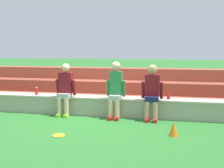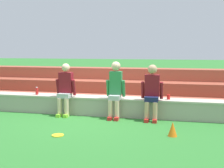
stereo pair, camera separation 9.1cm
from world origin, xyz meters
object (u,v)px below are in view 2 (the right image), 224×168
Objects in this scene: sports_cone at (173,129)px; person_far_left at (65,88)px; person_center at (152,91)px; plastic_cup_middle at (168,97)px; person_left_of_center at (115,88)px; frisbee at (58,135)px; water_bottle_center_gap at (37,91)px.

person_far_left is at bearing 155.95° from sports_cone.
person_far_left is 2.25m from person_center.
plastic_cup_middle is (0.39, 0.25, -0.18)m from person_center.
person_left_of_center is at bearing 179.33° from person_center.
person_center reaches higher than frisbee.
person_center is 5.53× the size of frisbee.
water_bottle_center_gap is at bearing 126.79° from frisbee.
person_far_left is at bearing -174.94° from plastic_cup_middle.
frisbee is 2.31m from sports_cone.
water_bottle_center_gap is at bearing 158.76° from sports_cone.
plastic_cup_middle reaches higher than frisbee.
frisbee is at bearing -115.74° from person_left_of_center.
person_left_of_center is 5.78× the size of frisbee.
sports_cone is (2.26, 0.48, 0.14)m from frisbee.
person_far_left reaches higher than plastic_cup_middle.
water_bottle_center_gap is 3.98m from sports_cone.
person_left_of_center reaches higher than person_center.
sports_cone is (2.77, -1.24, -0.58)m from person_far_left.
plastic_cup_middle is at bearing 32.60° from person_center.
person_left_of_center reaches higher than person_far_left.
person_far_left is at bearing 179.54° from person_center.
sports_cone is at bearing -21.24° from water_bottle_center_gap.
person_far_left is 1.93m from frisbee.
water_bottle_center_gap is at bearing 167.96° from person_far_left.
person_left_of_center is 2.04m from frisbee.
water_bottle_center_gap is at bearing -179.35° from plastic_cup_middle.
sports_cone is at bearing -66.85° from person_center.
water_bottle_center_gap is (-2.25, 0.20, -0.17)m from person_left_of_center.
plastic_cup_middle is at bearing 10.46° from person_left_of_center.
plastic_cup_middle is (1.31, 0.24, -0.21)m from person_left_of_center.
person_far_left is 2.66m from plastic_cup_middle.
water_bottle_center_gap reaches higher than frisbee.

